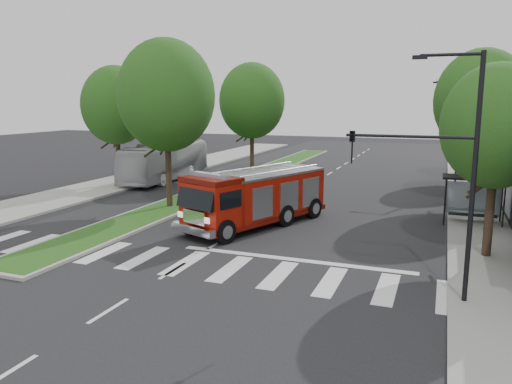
{
  "coord_description": "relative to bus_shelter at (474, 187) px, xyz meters",
  "views": [
    {
      "loc": [
        9.59,
        -20.17,
        6.54
      ],
      "look_at": [
        0.48,
        3.88,
        1.8
      ],
      "focal_mm": 35.0,
      "sensor_mm": 36.0,
      "label": 1
    }
  ],
  "objects": [
    {
      "name": "median",
      "position": [
        -17.2,
        9.85,
        -1.96
      ],
      "size": [
        3.0,
        50.0,
        0.15
      ],
      "color": "gray",
      "rests_on": "ground"
    },
    {
      "name": "tree_right_near",
      "position": [
        0.3,
        -6.15,
        3.47
      ],
      "size": [
        4.4,
        4.4,
        8.05
      ],
      "color": "black",
      "rests_on": "ground"
    },
    {
      "name": "tree_median_near",
      "position": [
        -17.2,
        -2.15,
        4.77
      ],
      "size": [
        5.8,
        5.8,
        10.16
      ],
      "color": "black",
      "rests_on": "ground"
    },
    {
      "name": "streetlight_right_near",
      "position": [
        -1.59,
        -11.65,
        2.63
      ],
      "size": [
        4.08,
        0.22,
        8.0
      ],
      "color": "black",
      "rests_on": "ground"
    },
    {
      "name": "tree_left_mid",
      "position": [
        -25.2,
        3.85,
        4.12
      ],
      "size": [
        5.2,
        5.2,
        9.16
      ],
      "color": "black",
      "rests_on": "ground"
    },
    {
      "name": "bus_shelter",
      "position": [
        0.0,
        0.0,
        0.0
      ],
      "size": [
        3.2,
        1.6,
        2.61
      ],
      "color": "black",
      "rests_on": "ground"
    },
    {
      "name": "tree_right_far",
      "position": [
        0.3,
        15.85,
        3.8
      ],
      "size": [
        5.0,
        5.0,
        8.73
      ],
      "color": "black",
      "rests_on": "ground"
    },
    {
      "name": "tree_median_far",
      "position": [
        -17.2,
        11.85,
        4.45
      ],
      "size": [
        5.6,
        5.6,
        9.72
      ],
      "color": "black",
      "rests_on": "ground"
    },
    {
      "name": "sidewalk_left",
      "position": [
        -25.7,
        1.85,
        -1.96
      ],
      "size": [
        5.0,
        80.0,
        0.15
      ],
      "primitive_type": "cube",
      "color": "gray",
      "rests_on": "ground"
    },
    {
      "name": "city_bus",
      "position": [
        -23.2,
        7.53,
        -0.45
      ],
      "size": [
        3.43,
        11.57,
        3.18
      ],
      "primitive_type": "imported",
      "rotation": [
        0.0,
        0.0,
        0.07
      ],
      "color": "#AEAEB2",
      "rests_on": "ground"
    },
    {
      "name": "fire_engine",
      "position": [
        -10.69,
        -4.31,
        -0.54
      ],
      "size": [
        5.82,
        9.39,
        3.13
      ],
      "rotation": [
        0.0,
        0.0,
        -0.38
      ],
      "color": "#570B04",
      "rests_on": "ground"
    },
    {
      "name": "tree_right_mid",
      "position": [
        0.3,
        5.85,
        4.45
      ],
      "size": [
        5.6,
        5.6,
        9.72
      ],
      "color": "black",
      "rests_on": "ground"
    },
    {
      "name": "ground",
      "position": [
        -11.2,
        -8.15,
        -2.04
      ],
      "size": [
        140.0,
        140.0,
        0.0
      ],
      "primitive_type": "plane",
      "color": "black",
      "rests_on": "ground"
    },
    {
      "name": "streetlight_right_far",
      "position": [
        -0.85,
        11.85,
        2.44
      ],
      "size": [
        2.11,
        0.2,
        8.0
      ],
      "color": "black",
      "rests_on": "ground"
    },
    {
      "name": "sidewalk_right",
      "position": [
        1.3,
        1.85,
        -1.96
      ],
      "size": [
        5.0,
        80.0,
        0.15
      ],
      "primitive_type": "cube",
      "color": "gray",
      "rests_on": "ground"
    }
  ]
}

